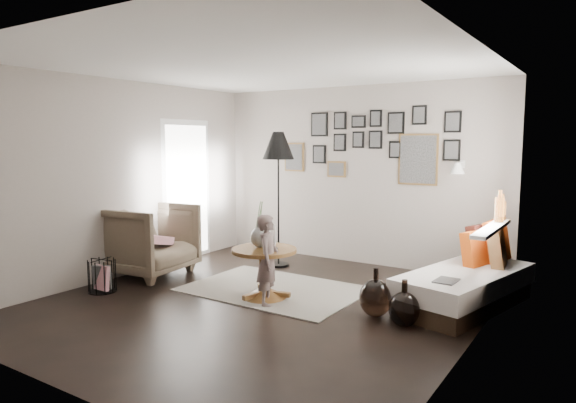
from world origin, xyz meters
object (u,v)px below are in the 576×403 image
Objects in this scene: pedestal_table at (264,275)px; demijohn_large at (376,298)px; demijohn_small at (404,309)px; armchair at (148,240)px; magazine_basket at (102,276)px; child at (268,260)px; vase at (260,233)px; daybed at (467,281)px; floor_lamp at (278,151)px.

demijohn_large is at bearing 4.96° from pedestal_table.
demijohn_small is at bearing -18.92° from demijohn_large.
armchair is at bearing 179.76° from pedestal_table.
child is (1.96, 0.68, 0.31)m from magazine_basket.
demijohn_large is at bearing -94.24° from armchair.
magazine_basket is 0.39× the size of child.
child is (2.10, -0.18, 0.02)m from armchair.
armchair is 2.27× the size of demijohn_small.
vase reaches higher than daybed.
daybed is 4.94× the size of magazine_basket.
armchair is 3.61m from demijohn_small.
demijohn_large is at bearing 161.08° from demijohn_small.
floor_lamp is 1.92× the size of child.
pedestal_table reaches higher than demijohn_small.
armchair is 3.26m from demijohn_large.
floor_lamp is (-2.74, 0.37, 1.39)m from daybed.
demijohn_small is at bearing -0.18° from pedestal_table.
pedestal_table is 0.48m from vase.
demijohn_small is (3.46, 0.84, -0.02)m from magazine_basket.
pedestal_table is 0.33m from child.
armchair is at bearing 62.61° from child.
vase is at bearing -176.13° from demijohn_large.
pedestal_table is 1.67m from demijohn_small.
magazine_basket is at bearing -154.64° from pedestal_table.
floor_lamp is (1.20, 1.36, 1.18)m from armchair.
child is at bearing -173.82° from demijohn_small.
daybed reaches higher than demijohn_small.
pedestal_table is 0.39× the size of floor_lamp.
child reaches higher than demijohn_large.
demijohn_small is (-0.34, -1.00, -0.10)m from daybed.
floor_lamp reaches higher than vase.
vase reaches higher than demijohn_small.
floor_lamp is 4.14× the size of demijohn_small.
vase is 1.14× the size of demijohn_small.
armchair reaches higher than demijohn_large.
demijohn_small is (1.75, -0.03, -0.57)m from vase.
vase is 0.53× the size of child.
magazine_basket is (-3.80, -1.85, -0.08)m from daybed.
armchair is at bearing 99.15° from magazine_basket.
vase is 0.50× the size of armchair.
demijohn_large is (1.32, 0.11, -0.07)m from pedestal_table.
daybed is 3.10m from floor_lamp.
pedestal_table is at bearing 179.82° from demijohn_small.
armchair is at bearing -178.12° from demijohn_large.
magazine_basket is 0.84× the size of demijohn_small.
demijohn_small is (0.35, -0.12, -0.02)m from demijohn_large.
armchair is at bearing -131.44° from floor_lamp.
magazine_basket is at bearing -166.32° from demijohn_small.
pedestal_table is at bearing -62.05° from floor_lamp.
demijohn_large is (3.11, 0.96, 0.00)m from magazine_basket.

